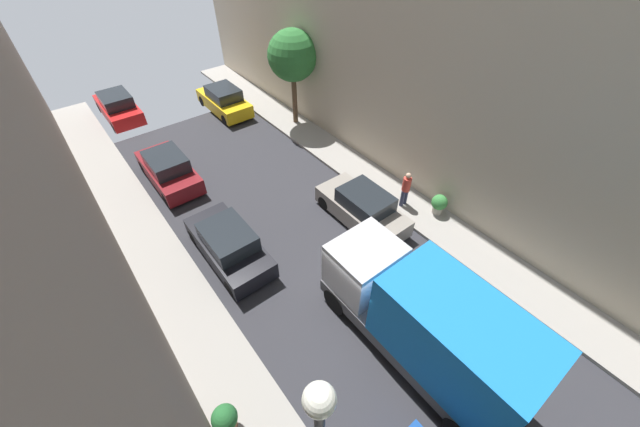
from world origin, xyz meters
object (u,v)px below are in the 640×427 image
Objects in this scene: potted_plant_1 at (225,419)px; parked_car_left_3 at (169,170)px; parked_car_left_4 at (118,107)px; parked_car_right_2 at (224,101)px; street_tree_1 at (292,56)px; delivery_truck at (428,323)px; potted_plant_0 at (439,203)px; parked_car_left_2 at (229,245)px; parked_car_right_1 at (363,208)px; pedestrian at (406,188)px.

parked_car_left_3 is at bearing 75.60° from potted_plant_1.
parked_car_left_4 is 1.00× the size of parked_car_right_2.
potted_plant_1 is at bearing -131.76° from street_tree_1.
street_tree_1 is (5.26, 13.92, 2.17)m from delivery_truck.
parked_car_right_2 is 5.74m from street_tree_1.
delivery_truck is 7.16× the size of potted_plant_0.
potted_plant_1 is (-5.62, 1.73, -1.07)m from delivery_truck.
delivery_truck is 1.28× the size of street_tree_1.
parked_car_left_3 and parked_car_left_4 have the same top height.
potted_plant_0 is (5.51, 3.65, -1.12)m from delivery_truck.
delivery_truck reaches higher than potted_plant_0.
parked_car_left_2 is at bearing -90.00° from parked_car_left_3.
parked_car_right_1 reaches higher than potted_plant_1.
parked_car_left_4 is 17.77m from pedestrian.
pedestrian is 1.87× the size of potted_plant_0.
parked_car_left_2 is 8.89m from potted_plant_0.
parked_car_left_3 is 4.55× the size of potted_plant_0.
parked_car_left_4 is at bearing 138.07° from street_tree_1.
delivery_truck is at bearing -110.70° from street_tree_1.
delivery_truck reaches higher than potted_plant_1.
delivery_truck reaches higher than parked_car_left_2.
parked_car_left_2 is 6.08m from potted_plant_1.
parked_car_left_2 is 4.14× the size of potted_plant_1.
parked_car_right_1 is 6.16m from delivery_truck.
potted_plant_1 is at bearing -98.59° from parked_car_left_4.
parked_car_left_3 and parked_car_right_1 have the same top height.
potted_plant_1 reaches higher than potted_plant_0.
parked_car_left_3 is 11.74m from potted_plant_1.
parked_car_right_2 is at bearing 62.77° from potted_plant_1.
parked_car_right_2 is (0.00, 12.47, 0.00)m from parked_car_right_1.
parked_car_right_2 is at bearing 41.63° from parked_car_left_3.
parked_car_left_3 is at bearing 130.98° from potted_plant_0.
parked_car_left_2 is 6.04m from parked_car_left_3.
street_tree_1 is (7.96, 0.82, 3.24)m from parked_car_left_3.
street_tree_1 is at bearing 40.75° from parked_car_left_2.
parked_car_left_2 is 2.44× the size of pedestrian.
parked_car_right_2 is at bearing 81.42° from delivery_truck.
parked_car_left_4 is 4.14× the size of potted_plant_1.
parked_car_right_1 is 9.11m from potted_plant_1.
pedestrian is at bearing 17.18° from potted_plant_1.
parked_car_right_1 is 3.33m from potted_plant_0.
pedestrian reaches higher than parked_car_left_3.
potted_plant_1 is at bearing -162.82° from pedestrian.
parked_car_right_1 is (5.40, -7.67, 0.00)m from parked_car_left_3.
street_tree_1 is 10.79m from potted_plant_0.
delivery_truck is (-2.70, -5.43, 1.07)m from parked_car_right_1.
pedestrian reaches higher than parked_car_right_1.
parked_car_left_4 is at bearing 90.00° from parked_car_left_3.
potted_plant_1 is at bearing -156.02° from parked_car_right_1.
parked_car_left_2 is 0.81× the size of street_tree_1.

